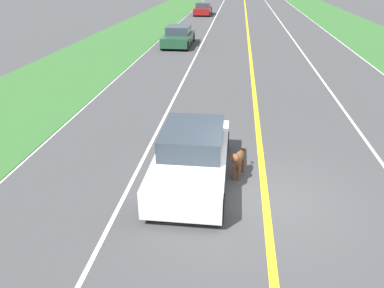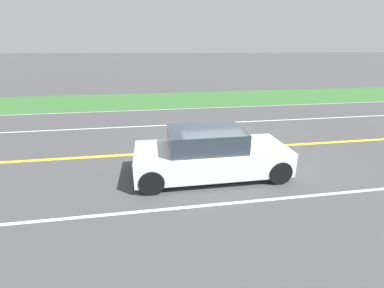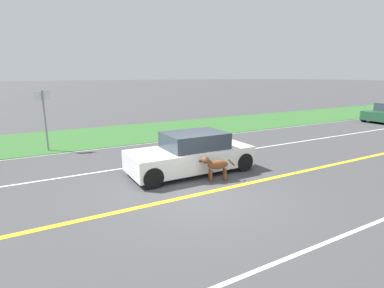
# 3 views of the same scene
# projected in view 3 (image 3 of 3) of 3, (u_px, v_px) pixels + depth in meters

# --- Properties ---
(ground_plane) EXTENTS (400.00, 400.00, 0.00)m
(ground_plane) POSITION_uv_depth(u_px,v_px,m) (200.00, 194.00, 8.70)
(ground_plane) COLOR #424244
(centre_divider_line) EXTENTS (0.18, 160.00, 0.01)m
(centre_divider_line) POSITION_uv_depth(u_px,v_px,m) (200.00, 194.00, 8.70)
(centre_divider_line) COLOR yellow
(centre_divider_line) RESTS_ON ground
(lane_edge_line_right) EXTENTS (0.14, 160.00, 0.01)m
(lane_edge_line_right) POSITION_uv_depth(u_px,v_px,m) (127.00, 146.00, 14.65)
(lane_edge_line_right) COLOR white
(lane_edge_line_right) RESTS_ON ground
(lane_dash_same_dir) EXTENTS (0.10, 160.00, 0.01)m
(lane_dash_same_dir) POSITION_uv_depth(u_px,v_px,m) (154.00, 164.00, 11.67)
(lane_dash_same_dir) COLOR white
(lane_dash_same_dir) RESTS_ON ground
(lane_dash_oncoming) EXTENTS (0.10, 160.00, 0.01)m
(lane_dash_oncoming) POSITION_uv_depth(u_px,v_px,m) (293.00, 256.00, 5.72)
(lane_dash_oncoming) COLOR white
(lane_dash_oncoming) RESTS_ON ground
(grass_verge_right) EXTENTS (6.00, 160.00, 0.03)m
(grass_verge_right) POSITION_uv_depth(u_px,v_px,m) (111.00, 135.00, 17.20)
(grass_verge_right) COLOR #33662D
(grass_verge_right) RESTS_ON ground
(ego_car) EXTENTS (1.86, 4.37, 1.42)m
(ego_car) POSITION_uv_depth(u_px,v_px,m) (191.00, 154.00, 10.55)
(ego_car) COLOR white
(ego_car) RESTS_ON ground
(dog) EXTENTS (0.44, 1.22, 0.88)m
(dog) POSITION_uv_depth(u_px,v_px,m) (215.00, 165.00, 9.63)
(dog) COLOR brown
(dog) RESTS_ON ground
(street_sign) EXTENTS (0.11, 0.64, 2.74)m
(street_sign) POSITION_uv_depth(u_px,v_px,m) (44.00, 114.00, 13.26)
(street_sign) COLOR gray
(street_sign) RESTS_ON ground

